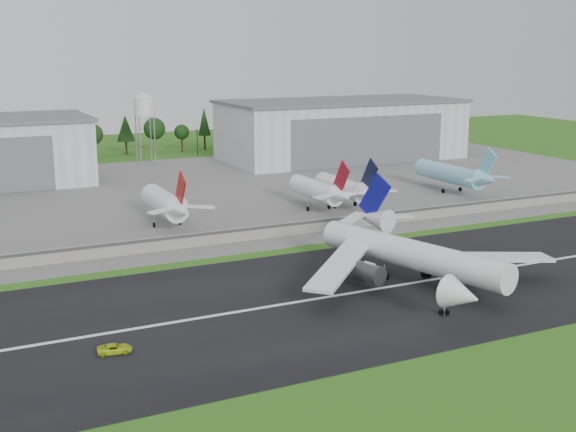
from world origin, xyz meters
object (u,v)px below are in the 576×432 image
parked_jet_red_b (321,191)px  parked_jet_skyblue (455,174)px  main_airliner (412,261)px  ground_vehicle (115,349)px  parked_jet_navy (348,188)px  parked_jet_red_a (168,204)px

parked_jet_red_b → parked_jet_skyblue: bearing=5.5°
main_airliner → parked_jet_skyblue: 98.92m
ground_vehicle → parked_jet_red_b: (76.30, 75.08, 5.23)m
parked_jet_navy → parked_jet_skyblue: size_ratio=0.84×
ground_vehicle → parked_jet_red_b: parked_jet_red_b is taller
parked_jet_navy → main_airliner: bearing=-110.1°
ground_vehicle → parked_jet_red_b: bearing=-37.1°
main_airliner → parked_jet_skyblue: bearing=-149.2°
ground_vehicle → main_airliner: bearing=-74.1°
parked_jet_red_a → main_airliner: bearing=-65.9°
parked_jet_navy → parked_jet_skyblue: 43.65m
main_airliner → ground_vehicle: bearing=-8.3°
main_airliner → parked_jet_skyblue: main_airliner is taller
parked_jet_red_b → parked_jet_navy: size_ratio=1.00×
parked_jet_red_a → parked_jet_red_b: size_ratio=1.00×
ground_vehicle → parked_jet_navy: 113.69m
ground_vehicle → parked_jet_navy: bearing=-40.3°
main_airliner → parked_jet_red_b: (15.55, 66.96, 1.18)m
parked_jet_red_b → parked_jet_red_a: bearing=179.9°
parked_jet_red_a → parked_jet_skyblue: size_ratio=0.84×
main_airliner → parked_jet_red_a: bearing=-81.8°
main_airliner → parked_jet_red_b: 68.76m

